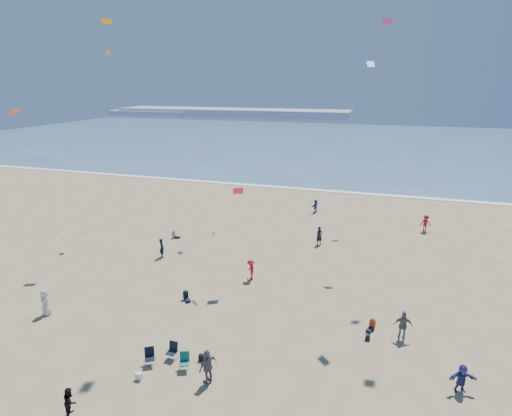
% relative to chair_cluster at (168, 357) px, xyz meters
% --- Properties ---
extents(ocean, '(220.00, 100.00, 0.06)m').
position_rel_chair_cluster_xyz_m(ocean, '(2.17, 89.81, -0.47)').
color(ocean, '#476B84').
rests_on(ocean, ground).
extents(surf_line, '(220.00, 1.20, 0.08)m').
position_rel_chair_cluster_xyz_m(surf_line, '(2.17, 39.81, -0.46)').
color(surf_line, white).
rests_on(surf_line, ground).
extents(headland_far, '(110.00, 20.00, 3.20)m').
position_rel_chair_cluster_xyz_m(headland_far, '(-57.83, 164.81, 1.10)').
color(headland_far, '#7A8EA8').
rests_on(headland_far, ground).
extents(headland_near, '(40.00, 14.00, 2.00)m').
position_rel_chair_cluster_xyz_m(headland_near, '(-97.83, 159.81, 0.50)').
color(headland_near, '#7A8EA8').
rests_on(headland_near, ground).
extents(standing_flyers, '(35.77, 43.18, 1.94)m').
position_rel_chair_cluster_xyz_m(standing_flyers, '(5.74, 9.33, 0.37)').
color(standing_flyers, black).
rests_on(standing_flyers, ground).
extents(seated_group, '(20.33, 28.37, 0.84)m').
position_rel_chair_cluster_xyz_m(seated_group, '(1.70, 3.37, -0.08)').
color(seated_group, white).
rests_on(seated_group, ground).
extents(chair_cluster, '(2.80, 1.53, 1.00)m').
position_rel_chair_cluster_xyz_m(chair_cluster, '(0.00, 0.00, 0.00)').
color(chair_cluster, black).
rests_on(chair_cluster, ground).
extents(white_tote, '(0.35, 0.20, 0.40)m').
position_rel_chair_cluster_xyz_m(white_tote, '(-0.93, -1.49, -0.30)').
color(white_tote, white).
rests_on(white_tote, ground).
extents(black_backpack, '(0.30, 0.22, 0.38)m').
position_rel_chair_cluster_xyz_m(black_backpack, '(1.58, 0.87, -0.31)').
color(black_backpack, black).
rests_on(black_backpack, ground).
extents(navy_bag, '(0.28, 0.18, 0.34)m').
position_rel_chair_cluster_xyz_m(navy_bag, '(10.39, 5.53, -0.33)').
color(navy_bag, black).
rests_on(navy_bag, ground).
extents(kites_aloft, '(48.06, 39.32, 29.28)m').
position_rel_chair_cluster_xyz_m(kites_aloft, '(10.80, 8.95, 14.68)').
color(kites_aloft, orange).
rests_on(kites_aloft, ground).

